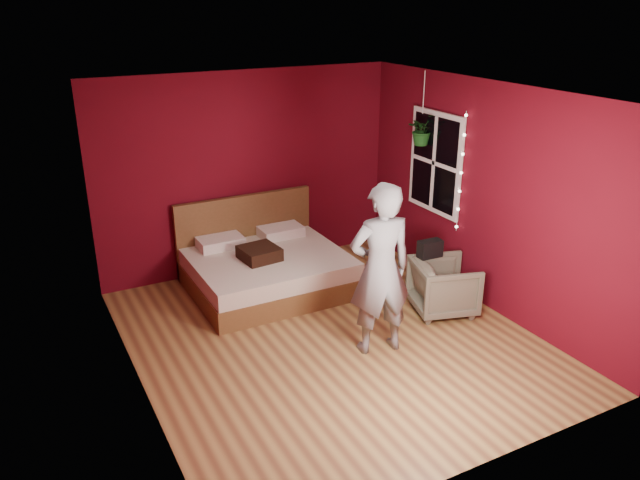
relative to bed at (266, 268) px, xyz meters
The scene contains 10 objects.
floor 1.52m from the bed, 85.58° to the right, with size 4.50×4.50×0.00m, color olive.
room_walls 2.06m from the bed, 85.58° to the right, with size 4.04×4.54×2.62m.
window 2.49m from the bed, 15.94° to the right, with size 0.05×0.97×1.27m.
fairy_lights 2.65m from the bed, 28.57° to the right, with size 0.04×0.04×1.45m.
bed is the anchor object (origin of this frame).
person 2.05m from the bed, 76.80° to the right, with size 0.66×0.43×1.81m, color slate.
armchair 2.20m from the bed, 44.81° to the right, with size 0.67×0.69×0.63m, color #6B6854.
handbag 2.06m from the bed, 42.45° to the right, with size 0.28×0.14×0.20m, color black.
throw_pillow 0.34m from the bed, 132.93° to the right, with size 0.43×0.43×0.15m, color black.
hanging_plant 2.60m from the bed, 11.09° to the right, with size 0.44×0.41×0.91m.
Camera 1 is at (-2.85, -5.12, 3.45)m, focal length 35.00 mm.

